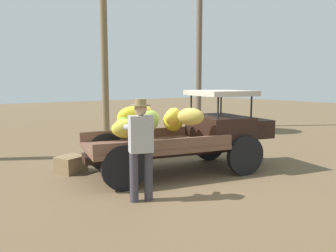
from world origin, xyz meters
name	(u,v)px	position (x,y,z in m)	size (l,w,h in m)	color
ground_plane	(182,174)	(0.00, 0.00, 0.00)	(60.00, 60.00, 0.00)	brown
truck	(185,131)	(0.23, 0.15, 0.95)	(4.66, 2.63, 1.89)	black
farmer	(141,144)	(-1.68, -0.91, 1.03)	(0.55, 0.51, 1.80)	#403A44
wooden_crate	(71,164)	(-1.97, 1.68, 0.19)	(0.59, 0.51, 0.38)	olive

